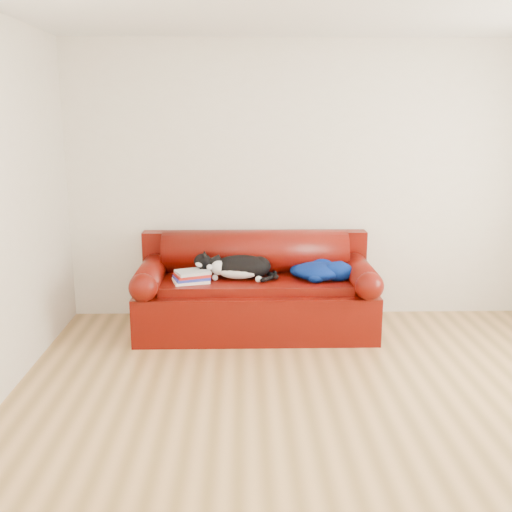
{
  "coord_description": "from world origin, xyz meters",
  "views": [
    {
      "loc": [
        -0.6,
        -3.66,
        1.91
      ],
      "look_at": [
        -0.49,
        1.35,
        0.73
      ],
      "focal_mm": 42.0,
      "sensor_mm": 36.0,
      "label": 1
    }
  ],
  "objects_px": {
    "sofa_base": "(256,306)",
    "cat": "(241,268)",
    "blanket": "(320,270)",
    "book_stack": "(192,276)"
  },
  "relations": [
    {
      "from": "sofa_base",
      "to": "book_stack",
      "type": "distance_m",
      "value": 0.65
    },
    {
      "from": "cat",
      "to": "blanket",
      "type": "xyz_separation_m",
      "value": [
        0.71,
        0.01,
        -0.03
      ]
    },
    {
      "from": "book_stack",
      "to": "blanket",
      "type": "height_order",
      "value": "blanket"
    },
    {
      "from": "sofa_base",
      "to": "cat",
      "type": "height_order",
      "value": "cat"
    },
    {
      "from": "sofa_base",
      "to": "blanket",
      "type": "distance_m",
      "value": 0.67
    },
    {
      "from": "sofa_base",
      "to": "blanket",
      "type": "bearing_deg",
      "value": -2.85
    },
    {
      "from": "sofa_base",
      "to": "cat",
      "type": "distance_m",
      "value": 0.39
    },
    {
      "from": "cat",
      "to": "blanket",
      "type": "relative_size",
      "value": 1.32
    },
    {
      "from": "sofa_base",
      "to": "cat",
      "type": "bearing_deg",
      "value": -164.67
    },
    {
      "from": "book_stack",
      "to": "cat",
      "type": "distance_m",
      "value": 0.44
    }
  ]
}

